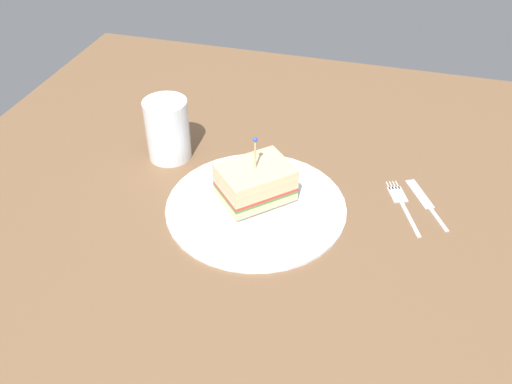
{
  "coord_description": "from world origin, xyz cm",
  "views": [
    {
      "loc": [
        -16.64,
        58.74,
        51.95
      ],
      "look_at": [
        0.0,
        0.0,
        2.93
      ],
      "focal_mm": 38.25,
      "sensor_mm": 36.0,
      "label": 1
    }
  ],
  "objects": [
    {
      "name": "ground_plane",
      "position": [
        0.0,
        0.0,
        -1.0
      ],
      "size": [
        104.79,
        104.79,
        2.0
      ],
      "primitive_type": "cube",
      "color": "brown"
    },
    {
      "name": "plate",
      "position": [
        0.0,
        0.0,
        0.46
      ],
      "size": [
        26.47,
        26.47,
        0.93
      ],
      "primitive_type": "cylinder",
      "color": "white",
      "rests_on": "ground_plane"
    },
    {
      "name": "sandwich_half_center",
      "position": [
        0.54,
        -1.49,
        3.53
      ],
      "size": [
        12.52,
        12.46,
        10.32
      ],
      "color": "beige",
      "rests_on": "plate"
    },
    {
      "name": "drink_glass",
      "position": [
        17.28,
        -8.96,
        4.47
      ],
      "size": [
        7.03,
        7.03,
        10.17
      ],
      "color": "beige",
      "rests_on": "ground_plane"
    },
    {
      "name": "fork",
      "position": [
        -20.43,
        -7.15,
        0.18
      ],
      "size": [
        5.92,
        12.13,
        0.35
      ],
      "color": "silver",
      "rests_on": "ground_plane"
    },
    {
      "name": "knife",
      "position": [
        -23.91,
        -8.13,
        0.18
      ],
      "size": [
        6.69,
        11.14,
        0.35
      ],
      "color": "silver",
      "rests_on": "ground_plane"
    }
  ]
}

